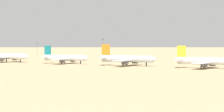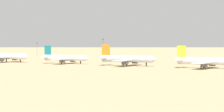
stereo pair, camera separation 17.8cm
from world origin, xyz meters
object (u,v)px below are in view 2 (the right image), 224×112
Objects in this scene: parked_jet_yellow_5 at (204,61)px; parked_jet_teal_3 at (65,58)px; parked_jet_teal_2 at (5,56)px; light_pole_east at (103,47)px; parked_jet_orange_4 at (126,59)px; light_pole_mid at (37,48)px.

parked_jet_teal_3 is at bearing 176.52° from parked_jet_yellow_5.
parked_jet_teal_2 is 2.40× the size of light_pole_east.
parked_jet_yellow_5 is at bearing -8.46° from parked_jet_teal_3.
parked_jet_teal_2 is 103.19m from parked_jet_orange_4.
parked_jet_orange_4 reaches higher than parked_jet_teal_3.
parked_jet_orange_4 reaches higher than parked_jet_teal_2.
parked_jet_teal_3 is 0.92× the size of parked_jet_orange_4.
parked_jet_teal_2 reaches higher than light_pole_mid.
parked_jet_yellow_5 is 2.34× the size of light_pole_east.
parked_jet_teal_3 is 95.42m from light_pole_east.
light_pole_east reaches higher than parked_jet_yellow_5.
parked_jet_yellow_5 is (104.67, 0.66, 0.23)m from parked_jet_teal_3.
parked_jet_teal_3 is at bearing -73.12° from light_pole_east.
light_pole_east is at bearing 141.80° from parked_jet_yellow_5.
light_pole_east reaches higher than parked_jet_teal_2.
parked_jet_orange_4 is at bearing -34.66° from light_pole_mid.
parked_jet_yellow_5 is at bearing -28.24° from light_pole_mid.
parked_jet_teal_3 is 104.67m from parked_jet_yellow_5.
light_pole_east is at bearing 98.06° from parked_jet_teal_3.
light_pole_east is (-27.66, 91.14, 5.77)m from parked_jet_teal_3.
light_pole_mid is at bearing 116.00° from parked_jet_teal_2.
light_pole_mid is at bearing 137.90° from parked_jet_orange_4.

